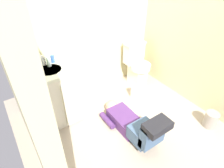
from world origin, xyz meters
TOP-DOWN VIEW (x-y plane):
  - ground_plane at (0.00, 0.00)m, footprint 2.77×2.98m
  - wall_back at (0.00, 1.03)m, footprint 2.43×0.08m
  - wall_left at (-1.17, 0.00)m, footprint 0.08×1.98m
  - wall_right at (1.17, 0.00)m, footprint 0.08×1.98m
  - toilet at (0.75, 0.71)m, footprint 0.36×0.46m
  - vanity_cabinet at (-0.74, 0.64)m, footprint 0.60×0.53m
  - faucet at (-0.75, 0.79)m, footprint 0.02×0.02m
  - person_plumber at (-0.05, -0.20)m, footprint 0.39×1.06m
  - tissue_box at (0.70, 0.80)m, footprint 0.22×0.11m
  - soap_dispenser at (-0.94, 0.77)m, footprint 0.06×0.06m
  - bottle_green at (-0.84, 0.71)m, footprint 0.04×0.04m
  - bottle_white at (-0.79, 0.78)m, footprint 0.05×0.05m
  - bottle_clear at (-0.72, 0.71)m, footprint 0.05×0.05m
  - bottle_blue at (-0.65, 0.78)m, footprint 0.05×0.05m
  - trash_can at (0.91, -0.69)m, footprint 0.18×0.18m
  - paper_towel_roll at (0.45, 0.39)m, footprint 0.11×0.11m

SIDE VIEW (x-z plane):
  - ground_plane at x=0.00m, z-range -0.04..0.00m
  - paper_towel_roll at x=0.45m, z-range 0.00..0.22m
  - trash_can at x=0.91m, z-range 0.00..0.23m
  - person_plumber at x=-0.05m, z-range -0.08..0.44m
  - toilet at x=0.75m, z-range -0.01..0.74m
  - vanity_cabinet at x=-0.74m, z-range 0.01..0.83m
  - tissue_box at x=0.70m, z-range 0.75..0.85m
  - faucet at x=-0.75m, z-range 0.82..0.92m
  - bottle_blue at x=-0.65m, z-range 0.82..0.92m
  - bottle_white at x=-0.79m, z-range 0.82..0.95m
  - bottle_clear at x=-0.72m, z-range 0.82..0.95m
  - soap_dispenser at x=-0.94m, z-range 0.80..0.97m
  - bottle_green at x=-0.84m, z-range 0.82..0.97m
  - wall_back at x=0.00m, z-range 0.00..2.40m
  - wall_left at x=-1.17m, z-range 0.00..2.40m
  - wall_right at x=1.17m, z-range 0.00..2.40m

